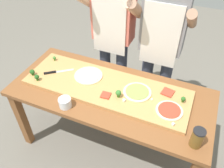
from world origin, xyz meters
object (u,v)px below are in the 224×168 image
chefs_knife (55,72)px  cheese_crumble_c (124,100)px  prep_table (110,100)px  cook_left (113,30)px  pizza_whole_pesto_green (137,92)px  cheese_crumble_a (173,124)px  pizza_whole_white_garlic (88,75)px  broccoli_floret_back_right (54,58)px  broccoli_floret_front_right (32,72)px  cheese_crumble_b (152,100)px  flour_cup (65,103)px  pizza_slice_near_right (106,95)px  sauce_jar (197,138)px  broccoli_floret_back_mid (183,99)px  broccoli_floret_center_right (37,77)px  pizza_whole_tomato_red (169,110)px  broccoli_floret_front_mid (118,93)px  cook_right (161,40)px  pizza_slice_center (168,92)px

chefs_knife → cheese_crumble_c: cheese_crumble_c is taller
prep_table → cook_left: 0.73m
pizza_whole_pesto_green → cheese_crumble_a: (0.35, -0.22, 0.00)m
cheese_crumble_c → pizza_whole_white_garlic: bearing=157.5°
broccoli_floret_back_right → broccoli_floret_front_right: 0.28m
cheese_crumble_b → flour_cup: 0.70m
pizza_slice_near_right → broccoli_floret_front_right: bearing=-178.8°
chefs_knife → pizza_whole_white_garlic: (0.31, 0.08, 0.00)m
sauce_jar → broccoli_floret_back_right: bearing=163.4°
cheese_crumble_b → chefs_knife: bearing=-179.4°
cheese_crumble_c → sauce_jar: sauce_jar is taller
broccoli_floret_back_mid → sauce_jar: sauce_jar is taller
chefs_knife → broccoli_floret_center_right: bearing=-117.6°
pizza_whole_tomato_red → broccoli_floret_front_mid: bearing=-178.4°
pizza_whole_white_garlic → cook_left: bearing=87.5°
pizza_whole_tomato_red → sauce_jar: sauce_jar is taller
pizza_whole_white_garlic → broccoli_floret_center_right: size_ratio=4.31×
chefs_knife → broccoli_floret_front_right: (-0.17, -0.11, 0.03)m
pizza_whole_white_garlic → broccoli_floret_back_mid: 0.85m
cheese_crumble_c → cook_left: (-0.39, 0.69, 0.20)m
cook_left → cook_right: size_ratio=1.00×
broccoli_floret_back_mid → cheese_crumble_a: broccoli_floret_back_mid is taller
sauce_jar → prep_table: bearing=161.2°
chefs_knife → pizza_slice_near_right: 0.57m
flour_cup → cook_left: size_ratio=0.06×
broccoli_floret_back_mid → sauce_jar: (0.15, -0.35, 0.02)m
pizza_whole_pesto_green → pizza_whole_tomato_red: size_ratio=1.13×
broccoli_floret_front_right → pizza_whole_pesto_green: bearing=9.2°
chefs_knife → pizza_whole_pesto_green: (0.79, 0.05, 0.00)m
broccoli_floret_back_right → cheese_crumble_a: broccoli_floret_back_right is taller
broccoli_floret_front_right → broccoli_floret_center_right: bearing=-27.8°
pizza_whole_white_garlic → pizza_whole_tomato_red: (0.78, -0.13, 0.00)m
broccoli_floret_back_mid → cook_left: (-0.83, 0.51, 0.18)m
broccoli_floret_back_right → pizza_slice_center: bearing=-0.9°
cheese_crumble_c → flour_cup: (-0.42, -0.21, -0.00)m
broccoli_floret_back_right → broccoli_floret_center_right: 0.32m
pizza_whole_white_garlic → cheese_crumble_b: pizza_whole_white_garlic is taller
pizza_whole_pesto_green → cheese_crumble_c: size_ratio=12.01×
flour_cup → cook_left: cook_left is taller
broccoli_floret_back_mid → cheese_crumble_c: broccoli_floret_back_mid is taller
cook_right → broccoli_floret_front_right: bearing=-144.6°
broccoli_floret_back_mid → cheese_crumble_c: bearing=-157.7°
broccoli_floret_front_mid → pizza_slice_near_right: bearing=-163.7°
pizza_whole_pesto_green → prep_table: bearing=-166.3°
broccoli_floret_back_mid → cook_right: (-0.33, 0.51, 0.18)m
pizza_slice_near_right → cheese_crumble_b: (0.37, 0.10, 0.00)m
pizza_whole_tomato_red → cook_right: cook_right is taller
broccoli_floret_center_right → pizza_whole_pesto_green: bearing=13.0°
pizza_slice_center → cheese_crumble_a: cheese_crumble_a is taller
prep_table → pizza_slice_near_right: 0.16m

